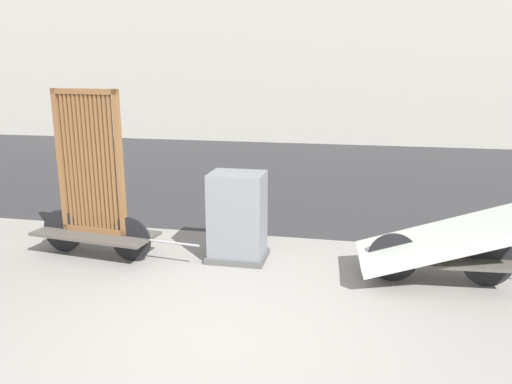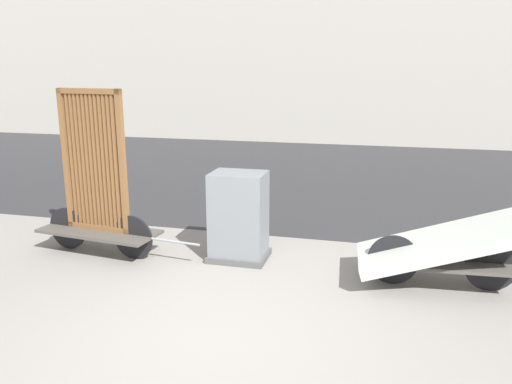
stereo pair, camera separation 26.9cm
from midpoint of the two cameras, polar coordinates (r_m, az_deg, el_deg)
The scene contains 5 objects.
ground_plane at distance 4.89m, azimuth -6.00°, elevation -16.47°, with size 60.00×60.00×0.00m, color gray.
road_strip at distance 12.26m, azimuth 5.22°, elevation 2.24°, with size 56.00×9.76×0.01m.
bike_cart_with_bedframe at distance 6.97m, azimuth -19.19°, elevation -0.80°, with size 2.38×0.83×2.23m.
bike_cart_with_mattress at distance 6.16m, azimuth 19.33°, elevation -5.63°, with size 2.51×1.08×0.90m.
utility_cabinet at distance 6.56m, azimuth -3.30°, elevation -3.18°, with size 0.76×0.60×1.17m.
Camera 1 is at (1.20, -4.04, 2.47)m, focal length 35.00 mm.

